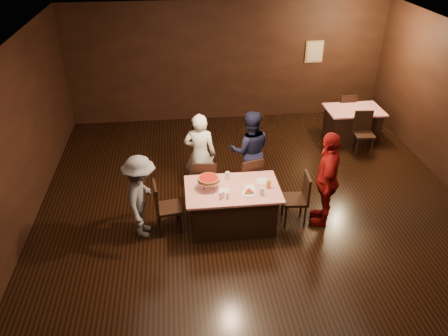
{
  "coord_description": "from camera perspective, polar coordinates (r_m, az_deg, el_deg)",
  "views": [
    {
      "loc": [
        -1.31,
        -5.69,
        4.85
      ],
      "look_at": [
        -0.59,
        0.69,
        1.0
      ],
      "focal_mm": 35.0,
      "sensor_mm": 36.0,
      "label": 1
    }
  ],
  "objects": [
    {
      "name": "chair_back_far",
      "position": [
        11.4,
        15.38,
        7.25
      ],
      "size": [
        0.43,
        0.43,
        0.95
      ],
      "primitive_type": "cube",
      "rotation": [
        0.0,
        0.0,
        3.17
      ],
      "color": "black",
      "rests_on": "ground"
    },
    {
      "name": "napkin_center",
      "position": [
        7.41,
        3.43,
        -2.51
      ],
      "size": [
        0.19,
        0.19,
        0.01
      ],
      "primitive_type": "cube",
      "rotation": [
        0.0,
        0.0,
        0.21
      ],
      "color": "white",
      "rests_on": "main_table"
    },
    {
      "name": "glass_front_right",
      "position": [
        7.19,
        4.95,
        -3.08
      ],
      "size": [
        0.08,
        0.08,
        0.14
      ],
      "primitive_type": "cylinder",
      "color": "silver",
      "rests_on": "main_table"
    },
    {
      "name": "diner_navy_hoodie",
      "position": [
        8.43,
        3.41,
        2.29
      ],
      "size": [
        0.83,
        0.66,
        1.63
      ],
      "primitive_type": "imported",
      "rotation": [
        0.0,
        0.0,
        3.08
      ],
      "color": "black",
      "rests_on": "ground"
    },
    {
      "name": "diner_white_jacket",
      "position": [
        8.27,
        -3.15,
        1.79
      ],
      "size": [
        0.66,
        0.49,
        1.65
      ],
      "primitive_type": "imported",
      "rotation": [
        0.0,
        0.0,
        2.97
      ],
      "color": "white",
      "rests_on": "ground"
    },
    {
      "name": "diner_grey_knit",
      "position": [
        7.32,
        -10.76,
        -3.74
      ],
      "size": [
        0.67,
        1.03,
        1.5
      ],
      "primitive_type": "imported",
      "rotation": [
        0.0,
        0.0,
        1.45
      ],
      "color": "slate",
      "rests_on": "ground"
    },
    {
      "name": "pizza_stand",
      "position": [
        7.28,
        -2.04,
        -1.47
      ],
      "size": [
        0.38,
        0.38,
        0.22
      ],
      "color": "black",
      "rests_on": "main_table"
    },
    {
      "name": "glass_back",
      "position": [
        7.57,
        0.46,
        -1.01
      ],
      "size": [
        0.08,
        0.08,
        0.14
      ],
      "primitive_type": "cylinder",
      "color": "silver",
      "rests_on": "main_table"
    },
    {
      "name": "napkin_left",
      "position": [
        7.31,
        0.01,
        -2.95
      ],
      "size": [
        0.21,
        0.21,
        0.01
      ],
      "primitive_type": "cube",
      "rotation": [
        0.0,
        0.0,
        -0.35
      ],
      "color": "white",
      "rests_on": "main_table"
    },
    {
      "name": "back_table",
      "position": [
        10.93,
        16.37,
        5.54
      ],
      "size": [
        1.3,
        0.9,
        0.77
      ],
      "primitive_type": "cube",
      "color": "#B90C20",
      "rests_on": "ground"
    },
    {
      "name": "main_table",
      "position": [
        7.59,
        1.09,
        -5.1
      ],
      "size": [
        1.6,
        1.0,
        0.77
      ],
      "primitive_type": "cube",
      "color": "#B20C0B",
      "rests_on": "ground"
    },
    {
      "name": "chair_far_left",
      "position": [
        8.12,
        -2.38,
        -1.67
      ],
      "size": [
        0.47,
        0.47,
        0.95
      ],
      "primitive_type": "cube",
      "rotation": [
        0.0,
        0.0,
        3.01
      ],
      "color": "black",
      "rests_on": "ground"
    },
    {
      "name": "condiments",
      "position": [
        7.09,
        -0.02,
        -3.7
      ],
      "size": [
        0.17,
        0.1,
        0.09
      ],
      "color": "silver",
      "rests_on": "main_table"
    },
    {
      "name": "glass_amber",
      "position": [
        7.38,
        5.81,
        -2.13
      ],
      "size": [
        0.08,
        0.08,
        0.14
      ],
      "primitive_type": "cylinder",
      "color": "#BF7F26",
      "rests_on": "main_table"
    },
    {
      "name": "diner_red_shirt",
      "position": [
        7.61,
        13.28,
        -1.42
      ],
      "size": [
        0.74,
        1.11,
        1.76
      ],
      "primitive_type": "imported",
      "rotation": [
        0.0,
        0.0,
        -1.91
      ],
      "color": "maroon",
      "rests_on": "ground"
    },
    {
      "name": "chair_back_near",
      "position": [
        10.32,
        17.8,
        4.3
      ],
      "size": [
        0.45,
        0.45,
        0.95
      ],
      "primitive_type": "cube",
      "rotation": [
        0.0,
        0.0,
        -0.08
      ],
      "color": "black",
      "rests_on": "ground"
    },
    {
      "name": "chair_end_right",
      "position": [
        7.73,
        9.23,
        -3.95
      ],
      "size": [
        0.45,
        0.45,
        0.95
      ],
      "primitive_type": "cube",
      "rotation": [
        0.0,
        0.0,
        -1.64
      ],
      "color": "black",
      "rests_on": "ground"
    },
    {
      "name": "room",
      "position": [
        6.44,
        5.95,
        5.88
      ],
      "size": [
        10.0,
        10.04,
        3.02
      ],
      "color": "black",
      "rests_on": "ground"
    },
    {
      "name": "chair_end_left",
      "position": [
        7.49,
        -7.3,
        -5.06
      ],
      "size": [
        0.47,
        0.47,
        0.95
      ],
      "primitive_type": "cube",
      "rotation": [
        0.0,
        0.0,
        1.71
      ],
      "color": "black",
      "rests_on": "ground"
    },
    {
      "name": "plate_with_slice",
      "position": [
        7.24,
        3.28,
        -3.17
      ],
      "size": [
        0.25,
        0.25,
        0.06
      ],
      "color": "white",
      "rests_on": "main_table"
    },
    {
      "name": "chair_far_right",
      "position": [
        8.2,
        3.2,
        -1.33
      ],
      "size": [
        0.51,
        0.51,
        0.95
      ],
      "primitive_type": "cube",
      "rotation": [
        0.0,
        0.0,
        3.38
      ],
      "color": "black",
      "rests_on": "ground"
    },
    {
      "name": "plate_empty",
      "position": [
        7.57,
        5.11,
        -1.73
      ],
      "size": [
        0.25,
        0.25,
        0.01
      ],
      "primitive_type": "cylinder",
      "color": "white",
      "rests_on": "main_table"
    }
  ]
}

